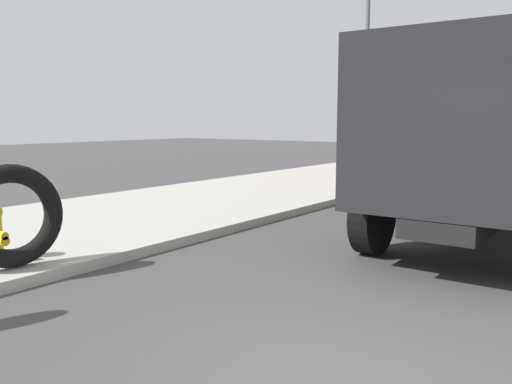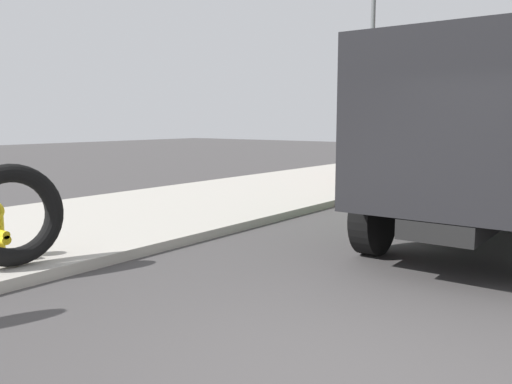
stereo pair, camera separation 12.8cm
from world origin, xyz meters
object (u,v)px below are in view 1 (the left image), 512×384
(loose_tire, at_px, (11,216))
(dump_truck_green, at_px, (500,141))
(dump_truck_red, at_px, (505,132))
(street_light_pole, at_px, (366,93))

(loose_tire, relative_size, dump_truck_green, 0.18)
(loose_tire, xyz_separation_m, dump_truck_green, (5.91, -4.25, 0.82))
(loose_tire, distance_m, dump_truck_red, 14.27)
(dump_truck_green, height_order, street_light_pole, street_light_pole)
(dump_truck_red, relative_size, street_light_pole, 1.40)
(dump_truck_green, relative_size, street_light_pole, 1.39)
(loose_tire, height_order, dump_truck_red, dump_truck_red)
(dump_truck_green, bearing_deg, dump_truck_red, 10.72)
(loose_tire, distance_m, dump_truck_green, 7.33)
(loose_tire, relative_size, dump_truck_red, 0.18)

